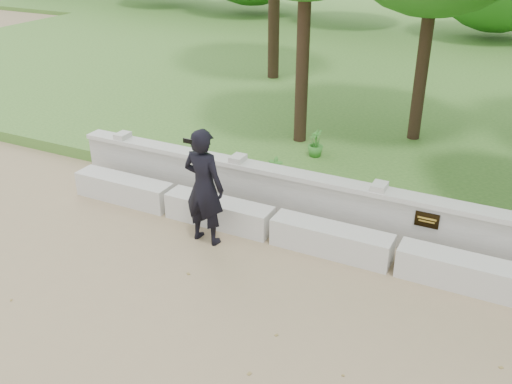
{
  "coord_description": "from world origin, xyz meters",
  "views": [
    {
      "loc": [
        1.36,
        -5.39,
        4.79
      ],
      "look_at": [
        -2.1,
        1.5,
        0.99
      ],
      "focal_mm": 40.0,
      "sensor_mm": 36.0,
      "label": 1
    }
  ],
  "objects": [
    {
      "name": "parapet_wall",
      "position": [
        0.0,
        2.6,
        0.46
      ],
      "size": [
        12.5,
        0.35,
        0.9
      ],
      "color": "beige",
      "rests_on": "ground"
    },
    {
      "name": "shrub_d",
      "position": [
        -2.43,
        4.88,
        0.54
      ],
      "size": [
        0.42,
        0.43,
        0.58
      ],
      "primitive_type": "imported",
      "rotation": [
        0.0,
        0.0,
        5.35
      ],
      "color": "#3B832C",
      "rests_on": "lawn"
    },
    {
      "name": "man_main",
      "position": [
        -2.93,
        1.35,
        0.96
      ],
      "size": [
        0.73,
        0.65,
        1.91
      ],
      "color": "black",
      "rests_on": "ground"
    },
    {
      "name": "ground",
      "position": [
        0.0,
        0.0,
        0.0
      ],
      "size": [
        80.0,
        80.0,
        0.0
      ],
      "primitive_type": "plane",
      "color": "#8D7956",
      "rests_on": "ground"
    },
    {
      "name": "lawn",
      "position": [
        0.0,
        14.0,
        0.12
      ],
      "size": [
        40.0,
        22.0,
        0.25
      ],
      "primitive_type": "cube",
      "color": "#396525",
      "rests_on": "ground"
    },
    {
      "name": "concrete_bench",
      "position": [
        0.0,
        1.9,
        0.22
      ],
      "size": [
        11.9,
        0.45,
        0.45
      ],
      "color": "beige",
      "rests_on": "ground"
    },
    {
      "name": "shrub_a",
      "position": [
        -2.6,
        3.3,
        0.51
      ],
      "size": [
        0.32,
        0.26,
        0.52
      ],
      "primitive_type": "imported",
      "rotation": [
        0.0,
        0.0,
        0.32
      ],
      "color": "#3B832C",
      "rests_on": "lawn"
    }
  ]
}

